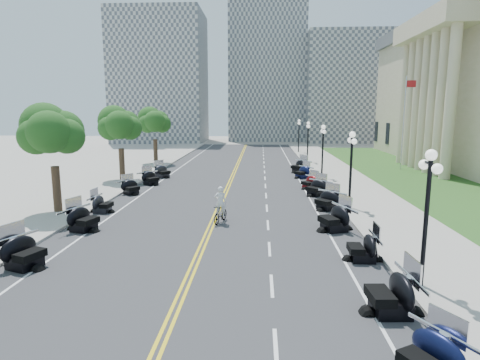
{
  "coord_description": "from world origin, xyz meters",
  "views": [
    {
      "loc": [
        2.73,
        -22.01,
        6.4
      ],
      "look_at": [
        1.44,
        3.38,
        2.0
      ],
      "focal_mm": 30.0,
      "sensor_mm": 36.0,
      "label": 1
    }
  ],
  "objects": [
    {
      "name": "motorcycle_s_5",
      "position": [
        -6.76,
        -1.61,
        0.73
      ],
      "size": [
        2.65,
        2.65,
        1.47
      ],
      "primitive_type": null,
      "rotation": [
        0.0,
        0.0,
        1.25
      ],
      "color": "black",
      "rests_on": "road"
    },
    {
      "name": "motorcycle_s_9",
      "position": [
        -6.7,
        15.88,
        0.67
      ],
      "size": [
        2.7,
        2.7,
        1.35
      ],
      "primitive_type": null,
      "rotation": [
        0.0,
        0.0,
        0.89
      ],
      "color": "black",
      "rests_on": "road"
    },
    {
      "name": "lane_dash_16",
      "position": [
        3.2,
        40.0,
        0.01
      ],
      "size": [
        0.12,
        2.0,
        0.0
      ],
      "primitive_type": "cube",
      "color": "white",
      "rests_on": "road"
    },
    {
      "name": "lane_dash_5",
      "position": [
        3.2,
        -4.0,
        0.01
      ],
      "size": [
        0.12,
        2.0,
        0.0
      ],
      "primitive_type": "cube",
      "color": "white",
      "rests_on": "road"
    },
    {
      "name": "lane_dash_11",
      "position": [
        3.2,
        20.0,
        0.01
      ],
      "size": [
        0.12,
        2.0,
        0.0
      ],
      "primitive_type": "cube",
      "color": "white",
      "rests_on": "road"
    },
    {
      "name": "edge_line_south",
      "position": [
        -6.4,
        10.0,
        0.01
      ],
      "size": [
        0.12,
        90.0,
        0.0
      ],
      "primitive_type": "cube",
      "color": "white",
      "rests_on": "road"
    },
    {
      "name": "motorcycle_n_4",
      "position": [
        7.18,
        -5.27,
        0.66
      ],
      "size": [
        1.92,
        1.92,
        1.33
      ],
      "primitive_type": null,
      "rotation": [
        0.0,
        0.0,
        -1.58
      ],
      "color": "black",
      "rests_on": "road"
    },
    {
      "name": "motorcycle_n_10",
      "position": [
        6.82,
        19.86,
        0.75
      ],
      "size": [
        3.0,
        3.0,
        1.5
      ],
      "primitive_type": null,
      "rotation": [
        0.0,
        0.0,
        -0.94
      ],
      "color": "black",
      "rests_on": "road"
    },
    {
      "name": "tree_4",
      "position": [
        -10.0,
        26.0,
        4.75
      ],
      "size": [
        4.8,
        4.8,
        9.2
      ],
      "primitive_type": null,
      "color": "#235619",
      "rests_on": "sidewalk_south"
    },
    {
      "name": "tree_2",
      "position": [
        -10.0,
        2.0,
        4.75
      ],
      "size": [
        4.8,
        4.8,
        9.2
      ],
      "primitive_type": null,
      "color": "#235619",
      "rests_on": "sidewalk_south"
    },
    {
      "name": "cyclist_rider",
      "position": [
        0.47,
        0.33,
        1.97
      ],
      "size": [
        0.66,
        0.43,
        1.8
      ],
      "primitive_type": "imported",
      "rotation": [
        0.0,
        0.0,
        3.14
      ],
      "color": "silver",
      "rests_on": "bicycle"
    },
    {
      "name": "distant_block_a",
      "position": [
        -18.0,
        62.0,
        13.0
      ],
      "size": [
        18.0,
        14.0,
        26.0
      ],
      "primitive_type": "cube",
      "color": "gray",
      "rests_on": "ground"
    },
    {
      "name": "road",
      "position": [
        0.0,
        10.0,
        0.0
      ],
      "size": [
        16.0,
        90.0,
        0.01
      ],
      "primitive_type": "cube",
      "color": "#333335",
      "rests_on": "ground"
    },
    {
      "name": "motorcycle_n_7",
      "position": [
        7.0,
        8.17,
        0.69
      ],
      "size": [
        2.77,
        2.77,
        1.37
      ],
      "primitive_type": null,
      "rotation": [
        0.0,
        0.0,
        -0.85
      ],
      "color": "black",
      "rests_on": "road"
    },
    {
      "name": "motorcycle_s_4",
      "position": [
        -6.93,
        -6.79,
        0.75
      ],
      "size": [
        2.74,
        2.74,
        1.5
      ],
      "primitive_type": null,
      "rotation": [
        0.0,
        0.0,
        1.22
      ],
      "color": "black",
      "rests_on": "road"
    },
    {
      "name": "motorcycle_s_7",
      "position": [
        -7.25,
        7.96,
        0.63
      ],
      "size": [
        2.54,
        2.54,
        1.26
      ],
      "primitive_type": null,
      "rotation": [
        0.0,
        0.0,
        0.81
      ],
      "color": "black",
      "rests_on": "road"
    },
    {
      "name": "lane_dash_10",
      "position": [
        3.2,
        16.0,
        0.01
      ],
      "size": [
        0.12,
        2.0,
        0.0
      ],
      "primitive_type": "cube",
      "color": "white",
      "rests_on": "road"
    },
    {
      "name": "motorcycle_n_9",
      "position": [
        6.75,
        16.31,
        0.66
      ],
      "size": [
        2.6,
        2.6,
        1.32
      ],
      "primitive_type": null,
      "rotation": [
        0.0,
        0.0,
        -0.99
      ],
      "color": "black",
      "rests_on": "road"
    },
    {
      "name": "sidewalk_north",
      "position": [
        10.5,
        10.0,
        0.07
      ],
      "size": [
        5.0,
        90.0,
        0.15
      ],
      "primitive_type": "cube",
      "color": "#9E9991",
      "rests_on": "ground"
    },
    {
      "name": "bicycle",
      "position": [
        0.47,
        0.33,
        0.53
      ],
      "size": [
        1.02,
        1.84,
        1.07
      ],
      "primitive_type": "imported",
      "rotation": [
        0.0,
        0.0,
        -0.31
      ],
      "color": "#A51414",
      "rests_on": "road"
    },
    {
      "name": "motorcycle_n_8",
      "position": [
        6.84,
        10.89,
        0.62
      ],
      "size": [
        2.47,
        2.47,
        1.24
      ],
      "primitive_type": null,
      "rotation": [
        0.0,
        0.0,
        -0.96
      ],
      "color": "#590A0C",
      "rests_on": "road"
    },
    {
      "name": "lane_dash_14",
      "position": [
        3.2,
        32.0,
        0.01
      ],
      "size": [
        0.12,
        2.0,
        0.0
      ],
      "primitive_type": "cube",
      "color": "white",
      "rests_on": "road"
    },
    {
      "name": "distant_block_b",
      "position": [
        4.0,
        68.0,
        15.0
      ],
      "size": [
        16.0,
        12.0,
        30.0
      ],
      "primitive_type": "cube",
      "color": "gray",
      "rests_on": "ground"
    },
    {
      "name": "distant_block_c",
      "position": [
        22.0,
        65.0,
        11.0
      ],
      "size": [
        20.0,
        14.0,
        22.0
      ],
      "primitive_type": "cube",
      "color": "gray",
      "rests_on": "ground"
    },
    {
      "name": "street_lamp_3",
      "position": [
        8.6,
        16.0,
        2.6
      ],
      "size": [
        0.5,
        1.2,
        4.9
      ],
      "primitive_type": null,
      "color": "black",
      "rests_on": "sidewalk_north"
    },
    {
      "name": "lane_dash_4",
      "position": [
        3.2,
        -8.0,
        0.01
      ],
      "size": [
        0.12,
        2.0,
        0.0
      ],
      "primitive_type": "cube",
      "color": "white",
      "rests_on": "road"
    },
    {
      "name": "lane_dash_18",
      "position": [
        3.2,
        48.0,
        0.01
      ],
      "size": [
        0.12,
        2.0,
        0.0
      ],
      "primitive_type": "cube",
      "color": "white",
      "rests_on": "road"
    },
    {
      "name": "motorcycle_n_5",
      "position": [
        6.75,
        -0.9,
        0.78
      ],
      "size": [
        2.86,
        2.86,
        1.55
      ],
      "primitive_type": null,
      "rotation": [
        0.0,
        0.0,
        -1.21
      ],
      "color": "black",
      "rests_on": "road"
    },
    {
      "name": "tree_3",
      "position": [
        -10.0,
        14.0,
        4.75
      ],
      "size": [
        4.8,
        4.8,
        9.2
      ],
      "primitive_type": null,
      "color": "#235619",
      "rests_on": "sidewalk_south"
    },
    {
      "name": "street_lamp_2",
      "position": [
        8.6,
        4.0,
        2.6
      ],
      "size": [
        0.5,
        1.2,
        4.9
      ],
      "primitive_type": null,
      "color": "black",
      "rests_on": "sidewalk_north"
    },
    {
      "name": "lane_dash_8",
      "position": [
        3.2,
        8.0,
        0.01
      ],
      "size": [
        0.12,
        2.0,
        0.0
      ],
      "primitive_type": "cube",
      "color": "white",
      "rests_on": "road"
    },
    {
      "name": "lane_dash_12",
      "position": [
        3.2,
        24.0,
        0.01
      ],
      "size": [
        0.12,
        2.0,
        0.0
      ],
      "primitive_type": "cube",
      "color": "white",
      "rests_on": "road"
    },
    {
      "name": "centerline_yellow_a",
      "position": [
        -0.12,
        10.0,
        0.01
      ],
      "size": [
        0.12,
        90.0,
        0.0
      ],
      "primitive_type": "cube",
      "color": "yellow",
      "rests_on": "road"
    },
    {
      "name": "street_lamp_1",
      "position": [
        8.6,
        -8.0,
        2.6
      ],
      "size": [
        0.5,
        1.2,
        4.9
      ],
      "primitive_type": null,
      "color": "black",
      "rests_on": "sidewalk_north"
    },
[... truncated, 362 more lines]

